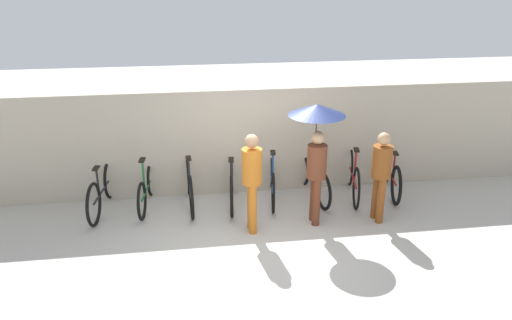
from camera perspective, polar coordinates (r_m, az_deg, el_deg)
ground_plane at (r=7.82m, az=1.15°, el=-9.79°), size 30.00×30.00×0.00m
back_wall at (r=9.25m, az=-0.85°, el=2.12°), size 13.28×0.12×1.98m
parked_bicycle_0 at (r=9.12m, az=-17.15°, el=-3.28°), size 0.44×1.80×1.05m
parked_bicycle_1 at (r=9.09m, az=-12.39°, el=-3.11°), size 0.44×1.62×1.06m
parked_bicycle_2 at (r=8.99m, az=-7.64°, el=-2.74°), size 0.44×1.80×1.07m
parked_bicycle_3 at (r=8.99m, az=-2.81°, el=-2.66°), size 0.44×1.74×1.10m
parked_bicycle_4 at (r=9.16m, az=1.85°, el=-2.18°), size 0.44×1.79×1.09m
parked_bicycle_5 at (r=9.31m, az=6.42°, el=-2.03°), size 0.44×1.77×1.11m
parked_bicycle_6 at (r=9.43m, az=11.02°, el=-1.77°), size 0.53×1.77×1.03m
parked_bicycle_7 at (r=9.74m, az=15.15°, el=-1.51°), size 0.52×1.71×1.08m
pedestrian_leading at (r=7.82m, az=-0.47°, el=-1.83°), size 0.32×0.32×1.65m
pedestrian_center at (r=8.00m, az=6.96°, el=3.01°), size 0.92×0.92×2.01m
pedestrian_trailing at (r=8.42m, az=14.09°, el=-1.19°), size 0.32×0.32×1.56m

